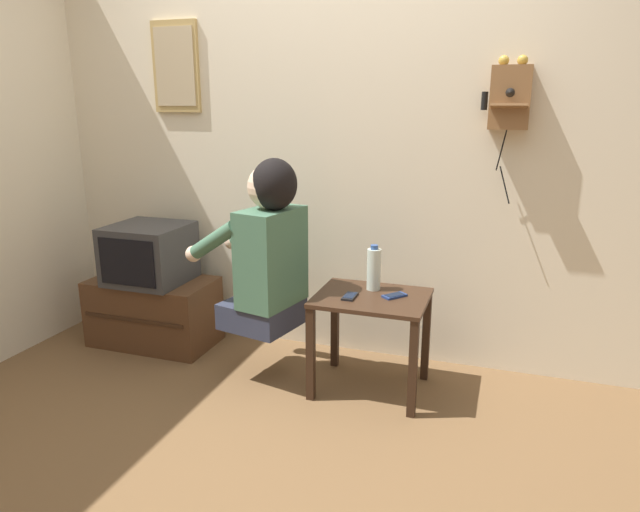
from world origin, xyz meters
TOP-DOWN VIEW (x-y plane):
  - ground_plane at (0.00, 0.00)m, footprint 14.00×14.00m
  - wall_back at (0.00, 1.03)m, footprint 6.80×0.05m
  - side_table at (0.35, 0.55)m, footprint 0.57×0.46m
  - person at (-0.20, 0.49)m, footprint 0.63×0.49m
  - tv_stand at (-1.08, 0.70)m, footprint 0.76×0.42m
  - television at (-1.07, 0.68)m, footprint 0.45×0.44m
  - wall_phone_antique at (0.94, 0.94)m, footprint 0.24×0.19m
  - framed_picture at (-0.99, 0.99)m, footprint 0.31×0.03m
  - cell_phone_held at (0.25, 0.49)m, footprint 0.06×0.12m
  - cell_phone_spare at (0.47, 0.57)m, footprint 0.13×0.13m
  - water_bottle at (0.34, 0.65)m, footprint 0.07×0.07m

SIDE VIEW (x-z plane):
  - ground_plane at x=0.00m, z-range 0.00..0.00m
  - tv_stand at x=-1.08m, z-range 0.00..0.42m
  - side_table at x=0.35m, z-range 0.16..0.68m
  - cell_phone_held at x=0.25m, z-range 0.52..0.53m
  - cell_phone_spare at x=0.47m, z-range 0.52..0.53m
  - television at x=-1.07m, z-range 0.42..0.77m
  - water_bottle at x=0.34m, z-range 0.52..0.76m
  - person at x=-0.20m, z-range 0.29..1.20m
  - wall_back at x=0.00m, z-range 0.00..2.55m
  - wall_phone_antique at x=0.94m, z-range 1.14..1.87m
  - framed_picture at x=-0.99m, z-range 1.42..1.95m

